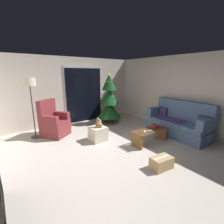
% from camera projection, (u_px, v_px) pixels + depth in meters
% --- Properties ---
extents(ground_plane, '(7.00, 7.00, 0.00)m').
position_uv_depth(ground_plane, '(116.00, 153.00, 3.94)').
color(ground_plane, '#BCB2A8').
extents(wall_back, '(5.72, 0.12, 2.50)m').
position_uv_depth(wall_back, '(67.00, 91.00, 6.06)').
color(wall_back, beige).
rests_on(wall_back, ground).
extents(wall_right, '(0.12, 6.00, 2.50)m').
position_uv_depth(wall_right, '(185.00, 94.00, 5.28)').
color(wall_right, beige).
rests_on(wall_right, ground).
extents(patio_door_frame, '(1.60, 0.02, 2.20)m').
position_uv_depth(patio_door_frame, '(84.00, 94.00, 6.42)').
color(patio_door_frame, silver).
rests_on(patio_door_frame, ground).
extents(patio_door_glass, '(1.50, 0.02, 2.10)m').
position_uv_depth(patio_door_glass, '(84.00, 95.00, 6.42)').
color(patio_door_glass, black).
rests_on(patio_door_glass, ground).
extents(couch, '(0.86, 1.97, 1.08)m').
position_uv_depth(couch, '(179.00, 123.00, 5.02)').
color(couch, slate).
rests_on(couch, ground).
extents(coffee_table, '(1.10, 0.40, 0.40)m').
position_uv_depth(coffee_table, '(150.00, 134.00, 4.46)').
color(coffee_table, brown).
rests_on(coffee_table, ground).
extents(remote_white, '(0.15, 0.13, 0.02)m').
position_uv_depth(remote_white, '(145.00, 132.00, 4.23)').
color(remote_white, silver).
rests_on(remote_white, coffee_table).
extents(remote_silver, '(0.16, 0.09, 0.02)m').
position_uv_depth(remote_silver, '(150.00, 131.00, 4.29)').
color(remote_silver, '#ADADB2').
rests_on(remote_silver, coffee_table).
extents(book_stack, '(0.26, 0.23, 0.06)m').
position_uv_depth(book_stack, '(156.00, 126.00, 4.63)').
color(book_stack, '#6B3D7A').
rests_on(book_stack, coffee_table).
extents(cell_phone, '(0.13, 0.16, 0.01)m').
position_uv_depth(cell_phone, '(155.00, 125.00, 4.64)').
color(cell_phone, black).
rests_on(cell_phone, book_stack).
extents(christmas_tree, '(0.93, 0.93, 1.95)m').
position_uv_depth(christmas_tree, '(109.00, 101.00, 6.20)').
color(christmas_tree, '#4C1E19').
rests_on(christmas_tree, ground).
extents(armchair, '(0.96, 0.96, 1.13)m').
position_uv_depth(armchair, '(54.00, 123.00, 5.00)').
color(armchair, maroon).
rests_on(armchair, ground).
extents(floor_lamp, '(0.32, 0.32, 1.78)m').
position_uv_depth(floor_lamp, '(30.00, 88.00, 4.58)').
color(floor_lamp, '#2D2D30').
rests_on(floor_lamp, ground).
extents(ottoman, '(0.44, 0.44, 0.41)m').
position_uv_depth(ottoman, '(98.00, 134.00, 4.66)').
color(ottoman, beige).
rests_on(ottoman, ground).
extents(teddy_bear_chestnut, '(0.21, 0.21, 0.29)m').
position_uv_depth(teddy_bear_chestnut, '(98.00, 123.00, 4.59)').
color(teddy_bear_chestnut, brown).
rests_on(teddy_bear_chestnut, ottoman).
extents(teddy_bear_cream_by_tree, '(0.21, 0.21, 0.29)m').
position_uv_depth(teddy_bear_cream_by_tree, '(100.00, 124.00, 5.79)').
color(teddy_bear_cream_by_tree, beige).
rests_on(teddy_bear_cream_by_tree, ground).
extents(cardboard_box_taped_mid_floor, '(0.48, 0.33, 0.25)m').
position_uv_depth(cardboard_box_taped_mid_floor, '(161.00, 163.00, 3.30)').
color(cardboard_box_taped_mid_floor, tan).
rests_on(cardboard_box_taped_mid_floor, ground).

